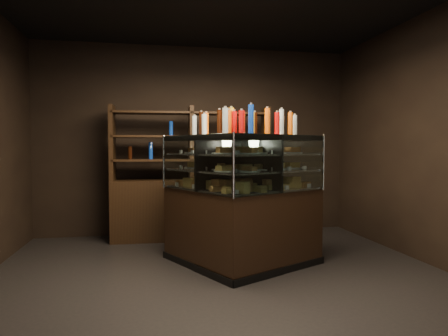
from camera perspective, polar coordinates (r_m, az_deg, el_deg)
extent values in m
plane|color=black|center=(4.25, 0.13, -16.09)|extent=(5.00, 5.00, 0.00)
cube|color=black|center=(6.49, -4.02, 3.92)|extent=(5.00, 0.02, 3.00)
cube|color=black|center=(1.63, 16.93, 7.00)|extent=(5.00, 0.02, 3.00)
cube|color=black|center=(5.11, 28.90, 3.86)|extent=(0.02, 5.00, 3.00)
cube|color=black|center=(4.67, 5.28, -8.65)|extent=(1.53, 1.23, 0.90)
cube|color=black|center=(4.77, 5.25, -13.45)|extent=(1.58, 1.27, 0.08)
cube|color=black|center=(4.58, 5.34, 4.32)|extent=(1.53, 1.23, 0.06)
cube|color=silver|center=(4.60, 5.30, -3.06)|extent=(1.46, 1.16, 0.02)
cube|color=silver|center=(4.59, 5.32, -0.44)|extent=(1.46, 1.16, 0.02)
cube|color=silver|center=(4.58, 5.33, 1.93)|extent=(1.46, 1.16, 0.02)
cube|color=white|center=(4.33, 8.50, 0.61)|extent=(1.22, 0.63, 0.63)
cylinder|color=silver|center=(4.85, 14.02, 0.79)|extent=(0.03, 0.03, 0.65)
cylinder|color=silver|center=(3.87, 1.37, 0.38)|extent=(0.03, 0.03, 0.65)
cube|color=black|center=(4.71, -0.71, -8.54)|extent=(1.23, 1.53, 0.90)
cube|color=black|center=(4.81, -0.70, -13.30)|extent=(1.27, 1.58, 0.08)
cube|color=black|center=(4.62, -0.71, 4.32)|extent=(1.23, 1.53, 0.06)
cube|color=silver|center=(4.65, -0.71, -2.99)|extent=(1.16, 1.46, 0.02)
cube|color=silver|center=(4.63, -0.71, -0.40)|extent=(1.16, 1.46, 0.02)
cube|color=silver|center=(4.62, -0.71, 1.95)|extent=(1.16, 1.46, 0.02)
cube|color=white|center=(4.42, -4.35, 0.67)|extent=(0.63, 1.22, 0.63)
cylinder|color=silver|center=(3.87, 1.37, 0.38)|extent=(0.03, 0.03, 0.65)
cylinder|color=silver|center=(5.01, -8.59, 0.91)|extent=(0.03, 0.03, 0.65)
cube|color=#DC944F|center=(4.20, -0.12, -3.09)|extent=(0.20, 0.16, 0.06)
cube|color=#DC944F|center=(4.32, 1.89, -2.93)|extent=(0.20, 0.16, 0.06)
cube|color=#DC944F|center=(4.45, 3.80, -2.77)|extent=(0.20, 0.16, 0.06)
cube|color=#DC944F|center=(4.58, 5.60, -2.62)|extent=(0.20, 0.16, 0.06)
cube|color=#DC944F|center=(4.71, 7.30, -2.47)|extent=(0.20, 0.16, 0.06)
cube|color=#DC944F|center=(4.84, 8.90, -2.34)|extent=(0.20, 0.16, 0.06)
cube|color=#DC944F|center=(4.99, 10.42, -2.20)|extent=(0.20, 0.16, 0.06)
cylinder|color=white|center=(4.25, 0.18, -0.46)|extent=(0.24, 0.24, 0.02)
cube|color=#DC944F|center=(4.25, 0.18, 0.01)|extent=(0.19, 0.15, 0.05)
cylinder|color=white|center=(4.41, 2.85, -0.34)|extent=(0.24, 0.24, 0.02)
cube|color=#DC944F|center=(4.41, 2.85, 0.11)|extent=(0.19, 0.15, 0.05)
cylinder|color=white|center=(4.59, 5.32, -0.22)|extent=(0.24, 0.24, 0.02)
cube|color=#DC944F|center=(4.58, 5.32, 0.21)|extent=(0.19, 0.15, 0.05)
cylinder|color=white|center=(4.77, 7.60, -0.12)|extent=(0.24, 0.24, 0.02)
cube|color=#DC944F|center=(4.77, 7.61, 0.29)|extent=(0.19, 0.15, 0.05)
cylinder|color=white|center=(4.95, 9.72, -0.02)|extent=(0.24, 0.24, 0.02)
cube|color=#DC944F|center=(4.95, 9.72, 0.37)|extent=(0.19, 0.15, 0.05)
cylinder|color=white|center=(4.24, 0.18, 2.10)|extent=(0.24, 0.24, 0.02)
cube|color=#DC944F|center=(4.24, 0.18, 2.57)|extent=(0.19, 0.15, 0.05)
cylinder|color=white|center=(4.41, 2.85, 2.13)|extent=(0.24, 0.24, 0.02)
cube|color=#DC944F|center=(4.41, 2.85, 2.57)|extent=(0.19, 0.15, 0.05)
cylinder|color=white|center=(4.58, 5.33, 2.14)|extent=(0.24, 0.24, 0.02)
cube|color=#DC944F|center=(4.58, 5.33, 2.58)|extent=(0.19, 0.15, 0.05)
cylinder|color=white|center=(4.76, 7.62, 2.16)|extent=(0.24, 0.24, 0.02)
cube|color=#DC944F|center=(4.76, 7.62, 2.57)|extent=(0.19, 0.15, 0.05)
cylinder|color=white|center=(4.95, 9.74, 2.17)|extent=(0.24, 0.24, 0.02)
cube|color=#DC944F|center=(4.95, 9.74, 2.57)|extent=(0.19, 0.15, 0.05)
cube|color=#DC944F|center=(5.09, -4.93, -2.06)|extent=(0.16, 0.20, 0.06)
cube|color=#DC944F|center=(4.93, -3.72, -2.22)|extent=(0.16, 0.20, 0.06)
cube|color=#DC944F|center=(4.77, -2.43, -2.38)|extent=(0.16, 0.20, 0.06)
cube|color=#DC944F|center=(4.62, -1.05, -2.55)|extent=(0.16, 0.20, 0.06)
cube|color=#DC944F|center=(4.47, 0.43, -2.74)|extent=(0.16, 0.20, 0.06)
cube|color=#DC944F|center=(4.32, 2.00, -2.93)|extent=(0.16, 0.20, 0.06)
cube|color=#DC944F|center=(4.18, 3.69, -3.13)|extent=(0.16, 0.20, 0.06)
cylinder|color=white|center=(5.05, -4.28, 0.06)|extent=(0.24, 0.24, 0.02)
cube|color=#DC944F|center=(5.05, -4.28, 0.45)|extent=(0.15, 0.19, 0.05)
cylinder|color=white|center=(4.84, -2.57, -0.05)|extent=(0.24, 0.24, 0.02)
cube|color=#DC944F|center=(4.84, -2.57, 0.35)|extent=(0.15, 0.19, 0.05)
cylinder|color=white|center=(4.63, -0.71, -0.18)|extent=(0.24, 0.24, 0.02)
cube|color=#DC944F|center=(4.63, -0.71, 0.24)|extent=(0.15, 0.19, 0.05)
cylinder|color=white|center=(4.42, 1.32, -0.32)|extent=(0.24, 0.24, 0.02)
cube|color=#DC944F|center=(4.42, 1.32, 0.12)|extent=(0.15, 0.19, 0.05)
cylinder|color=white|center=(4.23, 3.55, -0.48)|extent=(0.24, 0.24, 0.02)
cube|color=#DC944F|center=(4.22, 3.56, -0.01)|extent=(0.15, 0.19, 0.05)
cylinder|color=white|center=(5.05, -4.29, 2.21)|extent=(0.24, 0.24, 0.02)
cube|color=#DC944F|center=(5.05, -4.29, 2.61)|extent=(0.15, 0.19, 0.05)
cylinder|color=white|center=(4.83, -2.58, 2.19)|extent=(0.24, 0.24, 0.02)
cube|color=#DC944F|center=(4.83, -2.58, 2.60)|extent=(0.15, 0.19, 0.05)
cylinder|color=white|center=(4.62, -0.71, 2.16)|extent=(0.24, 0.24, 0.02)
cube|color=#DC944F|center=(4.62, -0.71, 2.59)|extent=(0.15, 0.19, 0.05)
cylinder|color=white|center=(4.42, 1.33, 2.13)|extent=(0.24, 0.24, 0.02)
cube|color=#DC944F|center=(4.42, 1.33, 2.58)|extent=(0.15, 0.19, 0.05)
cylinder|color=white|center=(4.22, 3.56, 2.09)|extent=(0.24, 0.24, 0.02)
cube|color=#DC944F|center=(4.22, 3.56, 2.56)|extent=(0.15, 0.19, 0.05)
cylinder|color=#D8590A|center=(4.22, -0.41, 6.78)|extent=(0.06, 0.06, 0.28)
cylinder|color=silver|center=(4.23, -0.41, 8.80)|extent=(0.03, 0.03, 0.02)
cylinder|color=#147223|center=(4.30, 0.95, 6.70)|extent=(0.06, 0.06, 0.28)
cylinder|color=silver|center=(4.31, 0.96, 8.69)|extent=(0.03, 0.03, 0.02)
cylinder|color=#0F38B2|center=(4.38, 2.27, 6.63)|extent=(0.06, 0.06, 0.28)
cylinder|color=silver|center=(4.39, 2.27, 8.58)|extent=(0.03, 0.03, 0.02)
cylinder|color=silver|center=(4.46, 3.54, 6.56)|extent=(0.06, 0.06, 0.28)
cylinder|color=silver|center=(4.47, 3.54, 8.47)|extent=(0.03, 0.03, 0.02)
cylinder|color=yellow|center=(4.55, 4.75, 6.48)|extent=(0.06, 0.06, 0.28)
cylinder|color=silver|center=(4.56, 4.76, 8.37)|extent=(0.03, 0.03, 0.02)
cylinder|color=black|center=(4.63, 5.93, 6.41)|extent=(0.06, 0.06, 0.28)
cylinder|color=silver|center=(4.64, 5.94, 8.26)|extent=(0.03, 0.03, 0.02)
cylinder|color=#B20C0A|center=(4.72, 7.06, 6.34)|extent=(0.06, 0.06, 0.28)
cylinder|color=silver|center=(4.73, 7.07, 8.15)|extent=(0.03, 0.03, 0.02)
cylinder|color=#D8590A|center=(4.81, 8.14, 6.26)|extent=(0.06, 0.06, 0.28)
cylinder|color=silver|center=(4.82, 8.16, 8.04)|extent=(0.03, 0.03, 0.02)
cylinder|color=#147223|center=(4.90, 9.19, 6.19)|extent=(0.06, 0.06, 0.28)
cylinder|color=silver|center=(4.91, 9.21, 7.94)|extent=(0.03, 0.03, 0.02)
cylinder|color=#0F38B2|center=(5.00, 10.20, 6.12)|extent=(0.06, 0.06, 0.28)
cylinder|color=silver|center=(5.01, 10.21, 7.83)|extent=(0.03, 0.03, 0.02)
cylinder|color=#D8590A|center=(5.10, -4.64, 6.09)|extent=(0.06, 0.06, 0.28)
cylinder|color=silver|center=(5.11, -4.65, 7.77)|extent=(0.03, 0.03, 0.02)
cylinder|color=#147223|center=(4.99, -3.84, 6.16)|extent=(0.06, 0.06, 0.28)
cylinder|color=silver|center=(5.00, -3.84, 7.87)|extent=(0.03, 0.03, 0.02)
cylinder|color=#0F38B2|center=(4.89, -2.99, 6.23)|extent=(0.06, 0.06, 0.28)
cylinder|color=silver|center=(4.90, -3.00, 7.99)|extent=(0.03, 0.03, 0.02)
cylinder|color=silver|center=(4.78, -2.11, 6.31)|extent=(0.06, 0.06, 0.28)
cylinder|color=silver|center=(4.80, -2.11, 8.10)|extent=(0.03, 0.03, 0.02)
cylinder|color=yellow|center=(4.68, -1.19, 6.39)|extent=(0.06, 0.06, 0.28)
cylinder|color=silver|center=(4.69, -1.19, 8.21)|extent=(0.03, 0.03, 0.02)
cylinder|color=black|center=(4.58, -0.23, 6.47)|extent=(0.06, 0.06, 0.28)
cylinder|color=silver|center=(4.59, -0.23, 8.33)|extent=(0.03, 0.03, 0.02)
cylinder|color=#B20C0A|center=(4.48, 0.77, 6.55)|extent=(0.06, 0.06, 0.28)
cylinder|color=silver|center=(4.49, 0.78, 8.46)|extent=(0.03, 0.03, 0.02)
cylinder|color=#D8590A|center=(4.38, 1.83, 6.63)|extent=(0.06, 0.06, 0.28)
cylinder|color=silver|center=(4.39, 1.83, 8.58)|extent=(0.03, 0.03, 0.02)
cylinder|color=#147223|center=(4.28, 2.93, 6.71)|extent=(0.06, 0.06, 0.28)
cylinder|color=silver|center=(4.30, 2.93, 8.71)|extent=(0.03, 0.03, 0.02)
cylinder|color=#0F38B2|center=(4.19, 4.08, 6.80)|extent=(0.06, 0.06, 0.28)
cylinder|color=silver|center=(4.20, 4.08, 8.84)|extent=(0.03, 0.03, 0.02)
cylinder|color=black|center=(5.22, 9.06, -11.50)|extent=(0.23, 0.23, 0.17)
cone|color=#1B5F24|center=(5.15, 9.09, -7.95)|extent=(0.35, 0.35, 0.48)
cone|color=#1B5F24|center=(5.12, 9.11, -6.19)|extent=(0.27, 0.27, 0.34)
cube|color=black|center=(6.10, -4.67, -5.91)|extent=(2.38, 0.50, 0.90)
cube|color=black|center=(6.06, -15.69, 3.43)|extent=(0.07, 0.38, 1.10)
cube|color=black|center=(6.03, -4.71, 3.53)|extent=(0.07, 0.38, 1.10)
cube|color=black|center=(6.21, 5.99, 3.50)|extent=(0.07, 0.38, 1.10)
cube|color=black|center=(6.03, -4.70, 1.15)|extent=(2.33, 0.46, 0.03)
cube|color=black|center=(6.03, -4.71, 4.48)|extent=(2.33, 0.46, 0.03)
cube|color=black|center=(6.05, -4.73, 7.79)|extent=(2.33, 0.46, 0.03)
cylinder|color=#D8590A|center=(6.03, -13.27, 2.27)|extent=(0.06, 0.06, 0.22)
cylinder|color=#147223|center=(6.02, -10.42, 2.30)|extent=(0.06, 0.06, 0.22)
cylinder|color=#0F38B2|center=(6.01, -7.56, 2.32)|extent=(0.06, 0.06, 0.22)
cylinder|color=silver|center=(6.03, -4.70, 2.34)|extent=(0.06, 0.06, 0.22)
cylinder|color=yellow|center=(6.06, -1.87, 2.35)|extent=(0.06, 0.06, 0.22)
cylinder|color=black|center=(6.10, 0.93, 2.35)|extent=(0.06, 0.06, 0.22)
cylinder|color=#B20C0A|center=(6.16, 3.69, 2.35)|extent=(0.06, 0.06, 0.22)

